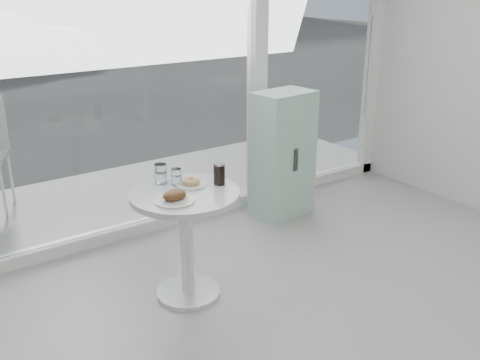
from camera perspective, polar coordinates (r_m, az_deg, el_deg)
storefront at (r=4.49m, az=-6.92°, el=15.96°), size 5.00×0.14×3.00m
main_table at (r=3.58m, az=-5.80°, el=-4.54°), size 0.72×0.72×0.77m
patio_deck at (r=5.56m, az=-10.79°, el=-1.30°), size 5.60×1.60×0.05m
mint_cabinet at (r=4.87m, az=4.55°, el=2.73°), size 0.56×0.40×1.15m
car_silver at (r=14.34m, az=-23.58°, el=13.45°), size 4.19×1.48×1.38m
plate_fritter at (r=3.34m, az=-6.94°, el=-1.82°), size 0.25×0.25×0.07m
plate_donut at (r=3.58m, az=-5.24°, el=-0.31°), size 0.20×0.20×0.05m
water_tumbler_a at (r=3.64m, az=-8.44°, el=0.57°), size 0.08×0.08×0.13m
water_tumbler_b at (r=3.60m, az=-6.81°, el=0.25°), size 0.07×0.07×0.11m
cola_glass at (r=3.58m, az=-2.23°, el=0.62°), size 0.08×0.08×0.15m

